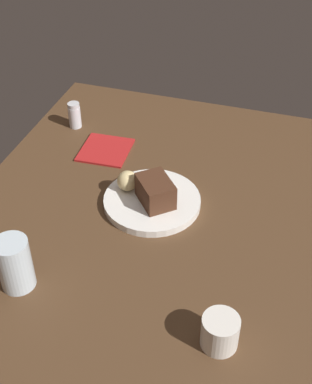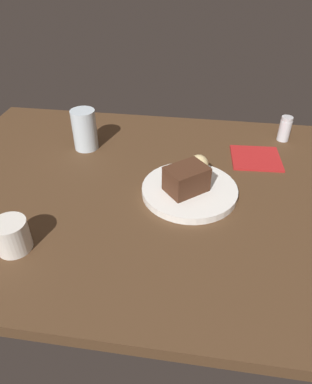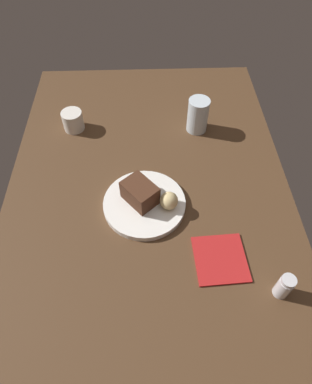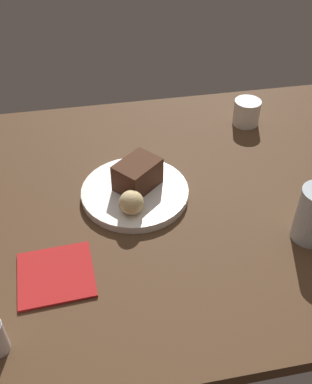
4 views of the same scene
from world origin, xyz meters
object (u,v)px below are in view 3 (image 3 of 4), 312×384
object	(u,v)px
dessert_plate	(143,204)
water_glass	(196,115)
salt_shaker	(282,286)
folded_napkin	(218,259)
chocolate_cake_slice	(138,193)
coffee_cup	(72,121)
bread_roll	(167,201)

from	to	relation	value
dessert_plate	water_glass	size ratio (longest dim) A/B	1.99
salt_shaker	folded_napkin	xyz separation A→B (cm)	(9.05, 12.89, -3.45)
chocolate_cake_slice	coffee_cup	world-z (taller)	chocolate_cake_slice
bread_roll	salt_shaker	xyz separation A→B (cm)	(-24.89, -25.14, -0.59)
coffee_cup	chocolate_cake_slice	bearing A→B (deg)	-145.53
water_glass	coffee_cup	size ratio (longest dim) A/B	1.69
salt_shaker	folded_napkin	distance (cm)	16.12
water_glass	folded_napkin	bearing A→B (deg)	-179.22
dessert_plate	water_glass	distance (cm)	37.09
bread_roll	salt_shaker	distance (cm)	35.38
water_glass	folded_napkin	size ratio (longest dim) A/B	0.86
bread_roll	coffee_cup	distance (cm)	46.53
dessert_plate	chocolate_cake_slice	world-z (taller)	chocolate_cake_slice
bread_roll	folded_napkin	size ratio (longest dim) A/B	0.37
water_glass	chocolate_cake_slice	bearing A→B (deg)	147.87
water_glass	coffee_cup	world-z (taller)	water_glass
chocolate_cake_slice	salt_shaker	world-z (taller)	chocolate_cake_slice
coffee_cup	salt_shaker	bearing A→B (deg)	-137.31
folded_napkin	dessert_plate	bearing A→B (deg)	47.42
chocolate_cake_slice	folded_napkin	bearing A→B (deg)	-132.36
bread_roll	folded_napkin	distance (cm)	20.43
chocolate_cake_slice	water_glass	size ratio (longest dim) A/B	0.80
dessert_plate	folded_napkin	bearing A→B (deg)	-132.58
chocolate_cake_slice	coffee_cup	xyz separation A→B (cm)	(32.74, 22.47, -1.59)
dessert_plate	chocolate_cake_slice	distance (cm)	4.28
salt_shaker	coffee_cup	bearing A→B (deg)	42.69
dessert_plate	folded_napkin	xyz separation A→B (cm)	(-17.46, -19.00, -0.62)
bread_roll	dessert_plate	bearing A→B (deg)	76.48
salt_shaker	coffee_cup	size ratio (longest dim) A/B	1.10
coffee_cup	folded_napkin	size ratio (longest dim) A/B	0.51
water_glass	coffee_cup	bearing A→B (deg)	87.59
dessert_plate	chocolate_cake_slice	bearing A→B (deg)	51.69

